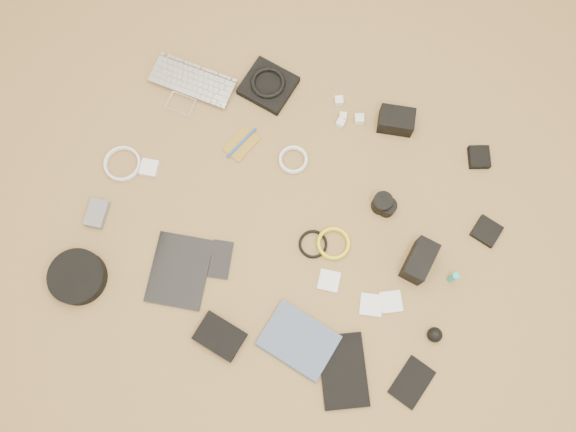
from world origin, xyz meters
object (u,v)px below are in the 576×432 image
(phone, at_px, (221,260))
(paperback, at_px, (285,364))
(tablet, at_px, (180,271))
(dslr_camera, at_px, (396,121))
(headphone_case, at_px, (78,277))
(laptop, at_px, (188,92))

(phone, distance_m, paperback, 0.41)
(tablet, distance_m, paperback, 0.47)
(dslr_camera, relative_size, headphone_case, 0.66)
(dslr_camera, distance_m, paperback, 0.94)
(phone, height_order, headphone_case, headphone_case)
(tablet, xyz_separation_m, phone, (0.12, 0.08, -0.00))
(phone, distance_m, headphone_case, 0.48)
(laptop, bearing_deg, headphone_case, -93.79)
(dslr_camera, distance_m, headphone_case, 1.24)
(laptop, height_order, tablet, laptop)
(dslr_camera, xyz_separation_m, phone, (-0.44, -0.67, -0.03))
(laptop, bearing_deg, phone, -55.24)
(tablet, xyz_separation_m, paperback, (0.44, -0.18, 0.01))
(paperback, bearing_deg, laptop, 52.16)
(phone, bearing_deg, tablet, -156.49)
(laptop, relative_size, dslr_camera, 2.53)
(laptop, relative_size, headphone_case, 1.68)
(phone, xyz_separation_m, headphone_case, (-0.44, -0.21, 0.02))
(tablet, height_order, paperback, paperback)
(laptop, height_order, paperback, laptop)
(laptop, xyz_separation_m, phone, (0.33, -0.56, -0.01))
(tablet, relative_size, phone, 1.88)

